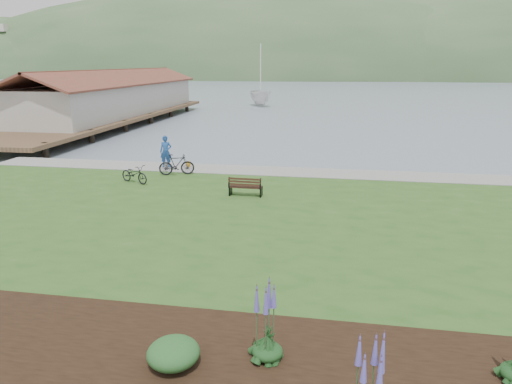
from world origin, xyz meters
TOP-DOWN VIEW (x-y plane):
  - ground at (0.00, 0.00)m, footprint 600.00×600.00m
  - lawn at (0.00, -2.00)m, footprint 34.00×20.00m
  - shoreline_path at (0.00, 6.90)m, footprint 34.00×2.20m
  - far_hillside at (20.00, 170.00)m, footprint 580.00×80.00m
  - pier_pavilion at (-20.00, 27.52)m, footprint 8.00×36.00m
  - park_bench at (-1.47, 2.02)m, footprint 1.46×0.61m
  - person at (-6.91, 6.85)m, footprint 0.84×0.64m
  - bicycle_a at (-7.24, 3.36)m, footprint 1.24×1.81m
  - bicycle_b at (-5.76, 5.29)m, footprint 1.14×1.90m
  - sailboat at (-8.33, 48.87)m, footprint 13.97×14.05m
  - pannier at (-5.74, 7.20)m, footprint 0.23×0.31m
  - echium_4 at (1.15, -9.22)m, footprint 0.62×0.62m
  - shrub_0 at (-0.61, -9.72)m, footprint 1.03×1.03m

SIDE VIEW (x-z plane):
  - ground at x=0.00m, z-range 0.00..0.00m
  - far_hillside at x=20.00m, z-range -19.00..19.00m
  - sailboat at x=-8.33m, z-range -13.69..13.69m
  - lawn at x=0.00m, z-range 0.00..0.40m
  - shoreline_path at x=0.00m, z-range 0.40..0.43m
  - pannier at x=-5.74m, z-range 0.40..0.71m
  - shrub_0 at x=-0.61m, z-range 0.44..0.95m
  - park_bench at x=-1.47m, z-range 0.40..1.29m
  - bicycle_a at x=-7.24m, z-range 0.40..1.30m
  - bicycle_b at x=-5.76m, z-range 0.40..1.50m
  - echium_4 at x=1.15m, z-range 0.24..2.22m
  - person at x=-6.91m, z-range 0.40..2.51m
  - pier_pavilion at x=-20.00m, z-range -0.06..5.34m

